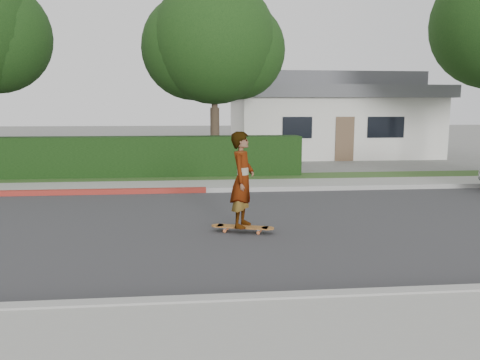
# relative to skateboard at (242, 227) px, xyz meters

# --- Properties ---
(ground) EXTENTS (120.00, 120.00, 0.00)m
(ground) POSITION_rel_skateboard_xyz_m (-1.61, 0.54, -0.11)
(ground) COLOR slate
(ground) RESTS_ON ground
(road) EXTENTS (60.00, 8.00, 0.01)m
(road) POSITION_rel_skateboard_xyz_m (-1.61, 0.54, -0.11)
(road) COLOR #2D2D30
(road) RESTS_ON ground
(curb_near) EXTENTS (60.00, 0.20, 0.15)m
(curb_near) POSITION_rel_skateboard_xyz_m (-1.61, -3.56, -0.04)
(curb_near) COLOR #9E9E99
(curb_near) RESTS_ON ground
(sidewalk_near) EXTENTS (60.00, 1.60, 0.12)m
(sidewalk_near) POSITION_rel_skateboard_xyz_m (-1.61, -4.46, -0.05)
(sidewalk_near) COLOR gray
(sidewalk_near) RESTS_ON ground
(curb_far) EXTENTS (60.00, 0.20, 0.15)m
(curb_far) POSITION_rel_skateboard_xyz_m (-1.61, 4.64, -0.04)
(curb_far) COLOR #9E9E99
(curb_far) RESTS_ON ground
(sidewalk_far) EXTENTS (60.00, 1.60, 0.12)m
(sidewalk_far) POSITION_rel_skateboard_xyz_m (-1.61, 5.54, -0.05)
(sidewalk_far) COLOR gray
(sidewalk_far) RESTS_ON ground
(planting_strip) EXTENTS (60.00, 1.60, 0.10)m
(planting_strip) POSITION_rel_skateboard_xyz_m (-1.61, 7.14, -0.06)
(planting_strip) COLOR #2D4C1E
(planting_strip) RESTS_ON ground
(hedge) EXTENTS (15.00, 1.00, 1.50)m
(hedge) POSITION_rel_skateboard_xyz_m (-4.61, 7.74, 0.64)
(hedge) COLOR black
(hedge) RESTS_ON ground
(tree_center) EXTENTS (5.66, 4.84, 7.44)m
(tree_center) POSITION_rel_skateboard_xyz_m (-0.12, 9.73, 4.79)
(tree_center) COLOR #33261C
(tree_center) RESTS_ON ground
(house) EXTENTS (10.60, 8.60, 4.30)m
(house) POSITION_rel_skateboard_xyz_m (6.39, 16.54, 1.98)
(house) COLOR beige
(house) RESTS_ON ground
(skateboard) EXTENTS (1.30, 0.63, 0.12)m
(skateboard) POSITION_rel_skateboard_xyz_m (0.00, 0.00, 0.00)
(skateboard) COLOR #B25A30
(skateboard) RESTS_ON ground
(skateboarder) EXTENTS (0.68, 0.81, 1.90)m
(skateboarder) POSITION_rel_skateboard_xyz_m (0.00, 0.00, 0.97)
(skateboarder) COLOR white
(skateboarder) RESTS_ON skateboard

